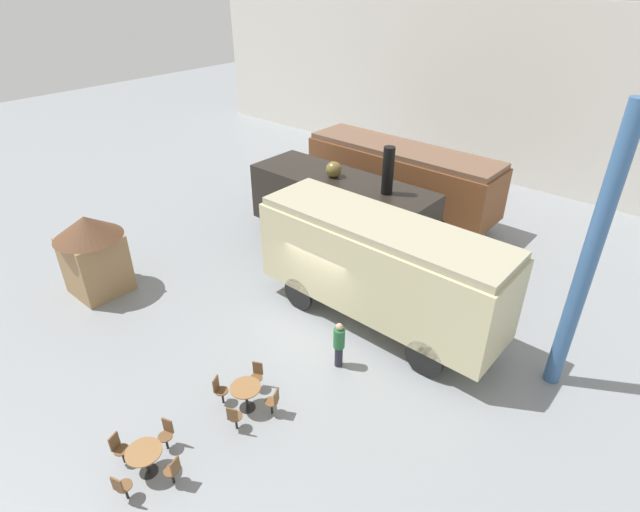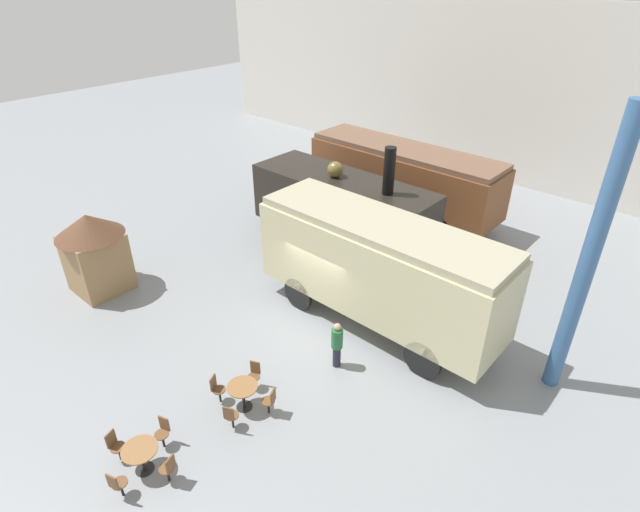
{
  "view_description": "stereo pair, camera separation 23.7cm",
  "coord_description": "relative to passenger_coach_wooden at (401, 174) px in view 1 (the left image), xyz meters",
  "views": [
    {
      "loc": [
        8.93,
        -10.29,
        10.46
      ],
      "look_at": [
        -0.82,
        1.0,
        1.6
      ],
      "focal_mm": 28.0,
      "sensor_mm": 36.0,
      "label": 1
    },
    {
      "loc": [
        9.11,
        -10.13,
        10.46
      ],
      "look_at": [
        -0.82,
        1.0,
        1.6
      ],
      "focal_mm": 28.0,
      "sensor_mm": 36.0,
      "label": 2
    }
  ],
  "objects": [
    {
      "name": "ticket_kiosk",
      "position": [
        -4.58,
        -12.72,
        -0.25
      ],
      "size": [
        2.34,
        2.34,
        3.0
      ],
      "color": "#99754C",
      "rests_on": "ground_plane"
    },
    {
      "name": "cafe_chair_2",
      "position": [
        2.64,
        -16.15,
        -1.42
      ],
      "size": [
        0.39,
        0.37,
        0.87
      ],
      "rotation": [
        0.0,
        0.0,
        6.6
      ],
      "color": "black",
      "rests_on": "ground_plane"
    },
    {
      "name": "passenger_coach_wooden",
      "position": [
        0.0,
        0.0,
        0.0
      ],
      "size": [
        9.26,
        2.49,
        3.22
      ],
      "color": "brown",
      "rests_on": "ground_plane"
    },
    {
      "name": "cafe_chair_6",
      "position": [
        2.98,
        -13.37,
        -1.42
      ],
      "size": [
        0.4,
        0.38,
        0.87
      ],
      "rotation": [
        0.0,
        0.0,
        6.73
      ],
      "color": "black",
      "rests_on": "ground_plane"
    },
    {
      "name": "backdrop_wall",
      "position": [
        2.48,
        7.07,
        2.57
      ],
      "size": [
        44.0,
        0.15,
        9.0
      ],
      "color": "silver",
      "rests_on": "ground_plane"
    },
    {
      "name": "cafe_chair_1",
      "position": [
        3.14,
        -15.15,
        -1.42
      ],
      "size": [
        0.37,
        0.39,
        0.87
      ],
      "rotation": [
        0.0,
        0.0,
        5.03
      ],
      "color": "black",
      "rests_on": "ground_plane"
    },
    {
      "name": "cafe_table_near",
      "position": [
        3.39,
        -15.9,
        -1.36
      ],
      "size": [
        0.84,
        0.84,
        0.73
      ],
      "color": "black",
      "rests_on": "ground_plane"
    },
    {
      "name": "ground_plane",
      "position": [
        2.48,
        -8.68,
        -1.93
      ],
      "size": [
        80.0,
        80.0,
        0.0
      ],
      "primitive_type": "plane",
      "color": "gray"
    },
    {
      "name": "cafe_chair_5",
      "position": [
        3.35,
        -12.33,
        -1.42
      ],
      "size": [
        0.38,
        0.4,
        0.87
      ],
      "rotation": [
        0.0,
        0.0,
        5.15
      ],
      "color": "black",
      "rests_on": "ground_plane"
    },
    {
      "name": "support_pillar",
      "position": [
        9.54,
        -6.53,
        2.07
      ],
      "size": [
        0.44,
        0.44,
        8.0
      ],
      "color": "#386093",
      "rests_on": "ground_plane"
    },
    {
      "name": "visitor_person",
      "position": [
        4.51,
        -10.12,
        -1.09
      ],
      "size": [
        0.34,
        0.34,
        1.56
      ],
      "color": "#262633",
      "rests_on": "ground_plane"
    },
    {
      "name": "passenger_coach_vintage",
      "position": [
        4.14,
        -7.64,
        0.3
      ],
      "size": [
        8.24,
        2.47,
        3.74
      ],
      "color": "beige",
      "rests_on": "ground_plane"
    },
    {
      "name": "cafe_table_mid",
      "position": [
        3.69,
        -13.04,
        -1.33
      ],
      "size": [
        0.82,
        0.82,
        0.77
      ],
      "color": "black",
      "rests_on": "ground_plane"
    },
    {
      "name": "steam_locomotive",
      "position": [
        -0.08,
        -4.35,
        -0.12
      ],
      "size": [
        7.85,
        2.61,
        4.76
      ],
      "color": "black",
      "rests_on": "ground_plane"
    },
    {
      "name": "cafe_chair_4",
      "position": [
        4.4,
        -12.7,
        -1.42
      ],
      "size": [
        0.4,
        0.38,
        0.87
      ],
      "rotation": [
        0.0,
        0.0,
        3.58
      ],
      "color": "black",
      "rests_on": "ground_plane"
    },
    {
      "name": "cafe_chair_7",
      "position": [
        4.02,
        -13.75,
        -1.42
      ],
      "size": [
        0.38,
        0.4,
        0.87
      ],
      "rotation": [
        0.0,
        0.0,
        8.3
      ],
      "color": "black",
      "rests_on": "ground_plane"
    },
    {
      "name": "cafe_chair_0",
      "position": [
        4.14,
        -15.65,
        -1.42
      ],
      "size": [
        0.39,
        0.37,
        0.87
      ],
      "rotation": [
        0.0,
        0.0,
        3.46
      ],
      "color": "black",
      "rests_on": "ground_plane"
    },
    {
      "name": "cafe_chair_3",
      "position": [
        3.64,
        -16.66,
        -1.42
      ],
      "size": [
        0.37,
        0.39,
        0.87
      ],
      "rotation": [
        0.0,
        0.0,
        8.17
      ],
      "color": "black",
      "rests_on": "ground_plane"
    }
  ]
}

